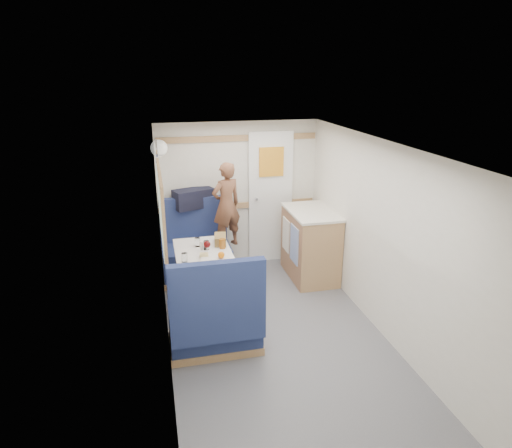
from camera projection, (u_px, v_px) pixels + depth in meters
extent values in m
plane|color=#515156|center=(283.00, 349.00, 4.55)|extent=(4.50, 4.50, 0.00)
plane|color=silver|center=(287.00, 150.00, 3.90)|extent=(4.50, 4.50, 0.00)
cube|color=silver|center=(238.00, 195.00, 6.30)|extent=(2.20, 0.02, 2.00)
cube|color=silver|center=(164.00, 269.00, 3.99)|extent=(0.02, 4.50, 2.00)
cube|color=silver|center=(393.00, 247.00, 4.46)|extent=(0.02, 4.50, 2.00)
cube|color=#8E5F40|center=(239.00, 205.00, 6.33)|extent=(2.15, 0.02, 0.08)
cube|color=#8E5F40|center=(238.00, 138.00, 6.02)|extent=(2.15, 0.02, 0.08)
cube|color=#9CAB91|center=(161.00, 208.00, 4.83)|extent=(0.04, 1.30, 0.72)
cube|color=white|center=(270.00, 198.00, 6.39)|extent=(0.62, 0.04, 1.86)
cube|color=yellow|center=(271.00, 162.00, 6.19)|extent=(0.34, 0.03, 0.40)
cylinder|color=silver|center=(256.00, 199.00, 6.29)|extent=(0.04, 0.10, 0.04)
cube|color=white|center=(203.00, 253.00, 5.10)|extent=(0.62, 0.92, 0.04)
cylinder|color=silver|center=(204.00, 281.00, 5.22)|extent=(0.08, 0.08, 0.66)
cylinder|color=silver|center=(205.00, 307.00, 5.33)|extent=(0.36, 0.36, 0.03)
cube|color=navy|center=(197.00, 263.00, 5.99)|extent=(0.88, 0.50, 0.45)
cube|color=navy|center=(194.00, 226.00, 6.11)|extent=(0.88, 0.10, 0.80)
cube|color=#8E5F40|center=(198.00, 276.00, 6.06)|extent=(0.90, 0.52, 0.08)
cube|color=navy|center=(215.00, 327.00, 4.52)|extent=(0.88, 0.50, 0.45)
cube|color=navy|center=(218.00, 303.00, 4.13)|extent=(0.88, 0.10, 0.80)
cube|color=#8E5F40|center=(215.00, 343.00, 4.58)|extent=(0.90, 0.52, 0.08)
cube|color=#8E5F40|center=(193.00, 209.00, 6.08)|extent=(0.90, 0.14, 0.04)
sphere|color=white|center=(159.00, 148.00, 5.46)|extent=(0.20, 0.20, 0.20)
cube|color=#8E5F40|center=(310.00, 245.00, 6.01)|extent=(0.54, 0.90, 0.90)
cube|color=silver|center=(312.00, 212.00, 5.86)|extent=(0.56, 0.92, 0.03)
cube|color=#5972B2|center=(294.00, 245.00, 5.75)|extent=(0.01, 0.30, 0.48)
cube|color=silver|center=(286.00, 235.00, 6.08)|extent=(0.01, 0.28, 0.44)
imported|color=brown|center=(226.00, 205.00, 5.82)|extent=(0.47, 0.40, 1.11)
cube|color=black|center=(193.00, 198.00, 6.03)|extent=(0.57, 0.40, 0.25)
cube|color=white|center=(214.00, 261.00, 4.82)|extent=(0.33, 0.40, 0.02)
sphere|color=orange|center=(221.00, 255.00, 4.86)|extent=(0.07, 0.07, 0.07)
cube|color=#ECE588|center=(204.00, 255.00, 4.91)|extent=(0.10, 0.06, 0.03)
cylinder|color=white|center=(207.00, 255.00, 4.98)|extent=(0.06, 0.06, 0.01)
cylinder|color=white|center=(207.00, 251.00, 4.96)|extent=(0.01, 0.01, 0.10)
sphere|color=#480709|center=(207.00, 244.00, 4.94)|extent=(0.08, 0.08, 0.08)
cylinder|color=white|center=(185.00, 258.00, 4.80)|extent=(0.06, 0.06, 0.10)
cylinder|color=white|center=(197.00, 242.00, 5.22)|extent=(0.06, 0.06, 0.10)
cylinder|color=silver|center=(206.00, 245.00, 5.13)|extent=(0.06, 0.06, 0.10)
cylinder|color=#8D4F14|center=(222.00, 244.00, 5.16)|extent=(0.07, 0.07, 0.11)
cylinder|color=black|center=(205.00, 246.00, 5.12)|extent=(0.03, 0.03, 0.09)
cylinder|color=silver|center=(201.00, 245.00, 5.13)|extent=(0.04, 0.04, 0.09)
cube|color=brown|center=(220.00, 239.00, 5.30)|extent=(0.17, 0.26, 0.10)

